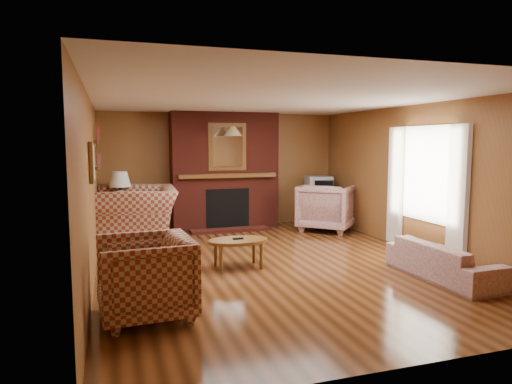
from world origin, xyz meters
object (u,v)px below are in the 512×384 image
object	(u,v)px
floral_sofa	(444,260)
side_table	(121,223)
plaid_loveseat	(136,216)
tv_stand	(318,211)
floral_armchair	(327,207)
table_lamp	(120,187)
fireplace	(225,172)
coffee_table	(238,243)
plaid_armchair	(145,277)
crt_tv	(319,187)

from	to	relation	value
floral_sofa	side_table	world-z (taller)	side_table
plaid_loveseat	tv_stand	world-z (taller)	plaid_loveseat
plaid_loveseat	floral_armchair	distance (m)	3.77
side_table	table_lamp	world-z (taller)	table_lamp
fireplace	coffee_table	bearing A→B (deg)	-100.36
plaid_loveseat	plaid_armchair	xyz separation A→B (m)	(-0.10, -3.55, -0.08)
floral_sofa	plaid_loveseat	bearing A→B (deg)	46.83
plaid_armchair	side_table	distance (m)	4.01
tv_stand	crt_tv	bearing A→B (deg)	-86.21
floral_armchair	coffee_table	distance (m)	3.27
plaid_loveseat	table_lamp	xyz separation A→B (m)	(-0.25, 0.46, 0.47)
floral_sofa	coffee_table	distance (m)	2.79
coffee_table	crt_tv	world-z (taller)	crt_tv
plaid_loveseat	floral_armchair	xyz separation A→B (m)	(3.77, 0.12, -0.03)
floral_sofa	coffee_table	size ratio (longest dim) A/B	1.90
plaid_armchair	floral_sofa	distance (m)	3.86
tv_stand	floral_sofa	bearing A→B (deg)	-88.28
plaid_loveseat	crt_tv	bearing A→B (deg)	104.55
floral_armchair	table_lamp	world-z (taller)	table_lamp
fireplace	plaid_armchair	distance (m)	5.00
table_lamp	floral_armchair	bearing A→B (deg)	-4.81
fireplace	plaid_loveseat	distance (m)	2.21
tv_stand	plaid_armchair	bearing A→B (deg)	-128.77
plaid_loveseat	tv_stand	size ratio (longest dim) A/B	2.70
side_table	crt_tv	world-z (taller)	crt_tv
side_table	crt_tv	size ratio (longest dim) A/B	1.01
plaid_loveseat	crt_tv	xyz separation A→B (m)	(3.90, 0.81, 0.31)
crt_tv	tv_stand	bearing A→B (deg)	90.00
table_lamp	tv_stand	xyz separation A→B (m)	(4.15, 0.35, -0.69)
coffee_table	plaid_loveseat	bearing A→B (deg)	122.64
tv_stand	crt_tv	world-z (taller)	crt_tv
floral_armchair	tv_stand	world-z (taller)	floral_armchair
side_table	table_lamp	distance (m)	0.67
coffee_table	table_lamp	xyz separation A→B (m)	(-1.55, 2.49, 0.61)
table_lamp	floral_sofa	bearing A→B (deg)	-43.54
floral_sofa	fireplace	bearing A→B (deg)	22.19
side_table	table_lamp	size ratio (longest dim) A/B	0.93
crt_tv	floral_armchair	bearing A→B (deg)	-101.11
plaid_armchair	table_lamp	distance (m)	4.05
plaid_armchair	table_lamp	bearing A→B (deg)	178.30
plaid_armchair	coffee_table	size ratio (longest dim) A/B	1.08
fireplace	table_lamp	world-z (taller)	fireplace
plaid_loveseat	floral_sofa	size ratio (longest dim) A/B	0.94
table_lamp	tv_stand	distance (m)	4.22
plaid_loveseat	table_lamp	world-z (taller)	table_lamp
side_table	floral_armchair	bearing A→B (deg)	-4.81
plaid_armchair	crt_tv	xyz separation A→B (m)	(4.00, 4.35, 0.39)
fireplace	floral_armchair	bearing A→B (deg)	-24.49
side_table	fireplace	bearing A→B (deg)	14.29
floral_armchair	crt_tv	world-z (taller)	crt_tv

